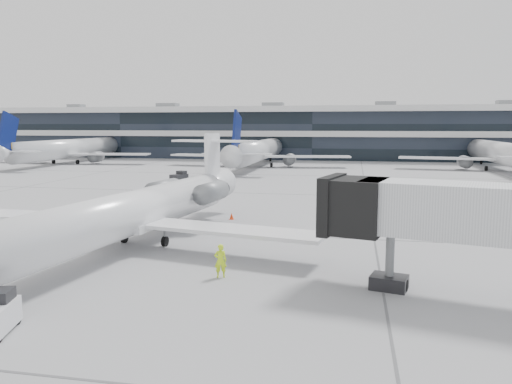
# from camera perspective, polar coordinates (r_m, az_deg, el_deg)

# --- Properties ---
(ground) EXTENTS (220.00, 220.00, 0.00)m
(ground) POSITION_cam_1_polar(r_m,az_deg,el_deg) (34.38, -3.59, -4.73)
(ground) COLOR gray
(ground) RESTS_ON ground
(terminal) EXTENTS (170.00, 22.00, 10.00)m
(terminal) POSITION_cam_1_polar(r_m,az_deg,el_deg) (114.81, 6.88, 6.47)
(terminal) COLOR black
(terminal) RESTS_ON ground
(bg_jet_left) EXTENTS (32.00, 40.00, 9.60)m
(bg_jet_left) POSITION_cam_1_polar(r_m,az_deg,el_deg) (102.83, -20.34, 3.12)
(bg_jet_left) COLOR silver
(bg_jet_left) RESTS_ON ground
(bg_jet_center) EXTENTS (32.00, 40.00, 9.60)m
(bg_jet_center) POSITION_cam_1_polar(r_m,az_deg,el_deg) (89.32, 0.39, 2.97)
(bg_jet_center) COLOR silver
(bg_jet_center) RESTS_ON ground
(bg_jet_right) EXTENTS (32.00, 40.00, 9.60)m
(bg_jet_right) POSITION_cam_1_polar(r_m,az_deg,el_deg) (90.85, 26.05, 2.27)
(bg_jet_right) COLOR silver
(bg_jet_right) RESTS_ON ground
(regional_jet) EXTENTS (23.23, 28.99, 6.70)m
(regional_jet) POSITION_cam_1_polar(r_m,az_deg,el_deg) (30.58, -13.81, -2.13)
(regional_jet) COLOR white
(regional_jet) RESTS_ON ground
(ramp_worker) EXTENTS (0.70, 0.56, 1.67)m
(ramp_worker) POSITION_cam_1_polar(r_m,az_deg,el_deg) (24.52, -4.08, -7.84)
(ramp_worker) COLOR #D1FF1A
(ramp_worker) RESTS_ON ground
(traffic_cone) EXTENTS (0.44, 0.44, 0.53)m
(traffic_cone) POSITION_cam_1_polar(r_m,az_deg,el_deg) (39.26, -2.81, -2.78)
(traffic_cone) COLOR #EF360C
(traffic_cone) RESTS_ON ground
(far_tug) EXTENTS (2.05, 2.57, 1.43)m
(far_tug) POSITION_cam_1_polar(r_m,az_deg,el_deg) (65.35, -8.75, 1.69)
(far_tug) COLOR black
(far_tug) RESTS_ON ground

